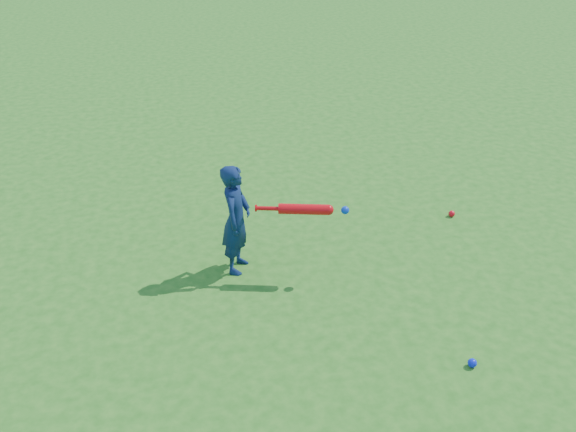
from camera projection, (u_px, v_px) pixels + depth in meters
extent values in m
plane|color=#236B19|center=(179.00, 289.00, 6.12)|extent=(80.00, 80.00, 0.00)
imported|color=#0F2149|center=(236.00, 219.00, 6.16)|extent=(0.40, 0.48, 1.12)
sphere|color=red|center=(452.00, 214.00, 7.35)|extent=(0.07, 0.07, 0.07)
sphere|color=#0D1FE5|center=(472.00, 363.00, 5.17)|extent=(0.07, 0.07, 0.07)
cylinder|color=red|center=(256.00, 208.00, 6.03)|extent=(0.03, 0.07, 0.07)
cylinder|color=red|center=(268.00, 208.00, 6.03)|extent=(0.23, 0.09, 0.04)
cylinder|color=red|center=(303.00, 209.00, 6.01)|extent=(0.48, 0.20, 0.10)
sphere|color=red|center=(328.00, 210.00, 6.00)|extent=(0.10, 0.10, 0.10)
sphere|color=#0C38CC|center=(345.00, 210.00, 6.00)|extent=(0.08, 0.08, 0.08)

